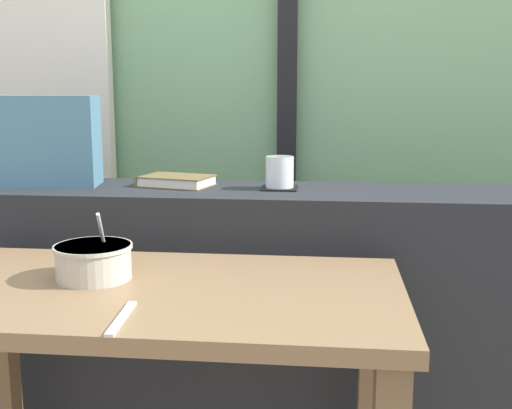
# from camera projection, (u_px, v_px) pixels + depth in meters

# --- Properties ---
(outdoor_backdrop) EXTENTS (4.80, 0.08, 2.80)m
(outdoor_backdrop) POSITION_uv_depth(u_px,v_px,m) (256.00, 15.00, 2.42)
(outdoor_backdrop) COLOR #7AAD7F
(outdoor_backdrop) RESTS_ON ground
(curtain_left_panel) EXTENTS (0.56, 0.06, 2.50)m
(curtain_left_panel) POSITION_uv_depth(u_px,v_px,m) (38.00, 56.00, 2.44)
(curtain_left_panel) COLOR silver
(curtain_left_panel) RESTS_ON ground
(window_divider_post) EXTENTS (0.07, 0.05, 2.60)m
(window_divider_post) POSITION_uv_depth(u_px,v_px,m) (288.00, 41.00, 2.36)
(window_divider_post) COLOR black
(window_divider_post) RESTS_ON ground
(dark_console_ledge) EXTENTS (2.80, 0.34, 0.85)m
(dark_console_ledge) POSITION_uv_depth(u_px,v_px,m) (230.00, 331.00, 1.90)
(dark_console_ledge) COLOR #23262B
(dark_console_ledge) RESTS_ON ground
(breakfast_table) EXTENTS (1.05, 0.56, 0.72)m
(breakfast_table) POSITION_uv_depth(u_px,v_px,m) (156.00, 347.00, 1.38)
(breakfast_table) COLOR brown
(breakfast_table) RESTS_ON ground
(coaster_square) EXTENTS (0.10, 0.10, 0.00)m
(coaster_square) POSITION_uv_depth(u_px,v_px,m) (280.00, 188.00, 1.82)
(coaster_square) COLOR black
(coaster_square) RESTS_ON dark_console_ledge
(juice_glass) EXTENTS (0.08, 0.08, 0.09)m
(juice_glass) POSITION_uv_depth(u_px,v_px,m) (280.00, 173.00, 1.81)
(juice_glass) COLOR white
(juice_glass) RESTS_ON coaster_square
(closed_book) EXTENTS (0.23, 0.18, 0.03)m
(closed_book) POSITION_uv_depth(u_px,v_px,m) (176.00, 181.00, 1.87)
(closed_book) COLOR brown
(closed_book) RESTS_ON dark_console_ledge
(throw_pillow) EXTENTS (0.34, 0.19, 0.26)m
(throw_pillow) POSITION_uv_depth(u_px,v_px,m) (41.00, 141.00, 1.86)
(throw_pillow) COLOR #426B84
(throw_pillow) RESTS_ON dark_console_ledge
(soup_bowl) EXTENTS (0.17, 0.17, 0.15)m
(soup_bowl) POSITION_uv_depth(u_px,v_px,m) (94.00, 262.00, 1.40)
(soup_bowl) COLOR #BCB7A8
(soup_bowl) RESTS_ON breakfast_table
(fork_utensil) EXTENTS (0.03, 0.17, 0.01)m
(fork_utensil) POSITION_uv_depth(u_px,v_px,m) (122.00, 318.00, 1.16)
(fork_utensil) COLOR silver
(fork_utensil) RESTS_ON breakfast_table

